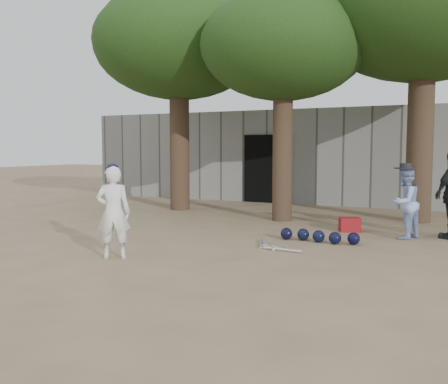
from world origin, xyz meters
The scene contains 8 objects.
ground centered at (0.00, 0.00, 0.00)m, with size 70.00×70.00×0.00m, color #937C5E.
boy_player centered at (-0.39, -0.99, 0.74)m, with size 0.54×0.36×1.48m, color white.
spectator_blue centered at (3.58, 2.92, 0.70)m, with size 0.68×0.53×1.41m, color #96AFE8.
red_bag centered at (2.45, 3.28, 0.15)m, with size 0.42×0.32×0.30m, color #A51916.
back_building centered at (0.00, 10.33, 1.50)m, with size 16.00×5.24×3.00m.
helmet_row centered at (2.19, 1.80, 0.12)m, with size 1.51×0.34×0.23m.
bat_pile centered at (1.59, 0.90, 0.03)m, with size 1.06×0.77×0.06m.
tree_row centered at (0.74, 5.02, 4.69)m, with size 11.40×5.80×6.69m.
Camera 1 is at (4.70, -7.28, 1.76)m, focal length 40.00 mm.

